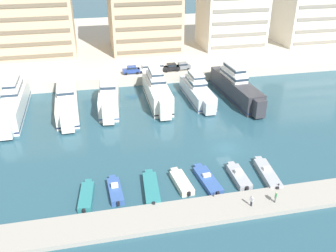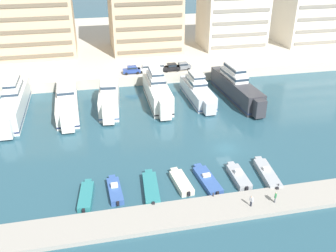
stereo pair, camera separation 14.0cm
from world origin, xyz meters
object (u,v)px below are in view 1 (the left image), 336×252
object	(u,v)px
yacht_charcoal_mid_right	(236,87)
pedestrian_mid_deck	(276,196)
motorboat_cream_center_left	(181,182)
pedestrian_near_edge	(252,200)
car_white_mid_left	(159,67)
motorboat_grey_mid_right	(267,173)
motorboat_teal_mid_left	(151,188)
yacht_ivory_center_left	(109,98)
car_silver_left	(146,68)
car_black_center_left	(171,67)
motorboat_teal_far_left	(86,196)
motorboat_blue_left	(115,190)
yacht_white_left	(14,102)
yacht_ivory_mid_left	(67,101)
motorboat_grey_center_right	(238,176)
car_blue_far_left	(131,70)
yacht_silver_center_right	(197,90)
yacht_ivory_center	(157,91)
car_grey_center	(182,66)
motorboat_blue_center	(207,179)

from	to	relation	value
yacht_charcoal_mid_right	pedestrian_mid_deck	bearing A→B (deg)	-103.08
motorboat_cream_center_left	pedestrian_near_edge	bearing A→B (deg)	-43.76
car_white_mid_left	pedestrian_near_edge	world-z (taller)	car_white_mid_left
motorboat_grey_mid_right	pedestrian_mid_deck	size ratio (longest dim) A/B	4.99
motorboat_teal_mid_left	pedestrian_mid_deck	distance (m)	16.84
pedestrian_near_edge	pedestrian_mid_deck	size ratio (longest dim) A/B	0.96
yacht_ivory_center_left	car_silver_left	size ratio (longest dim) A/B	3.81
motorboat_cream_center_left	car_black_center_left	size ratio (longest dim) A/B	1.58
yacht_charcoal_mid_right	motorboat_teal_far_left	bearing A→B (deg)	-138.71
yacht_ivory_center_left	motorboat_blue_left	distance (m)	28.15
motorboat_teal_mid_left	pedestrian_near_edge	size ratio (longest dim) A/B	4.93
yacht_ivory_center_left	yacht_white_left	bearing A→B (deg)	175.31
car_black_center_left	pedestrian_near_edge	distance (m)	49.39
motorboat_teal_mid_left	yacht_ivory_mid_left	bearing A→B (deg)	111.81
motorboat_teal_far_left	motorboat_grey_center_right	xyz separation A→B (m)	(21.87, -0.08, 0.05)
car_blue_far_left	motorboat_teal_far_left	bearing A→B (deg)	-105.34
motorboat_teal_mid_left	motorboat_grey_mid_right	bearing A→B (deg)	-0.77
yacht_ivory_mid_left	motorboat_grey_mid_right	size ratio (longest dim) A/B	2.56
yacht_charcoal_mid_right	yacht_silver_center_right	bearing A→B (deg)	171.76
motorboat_grey_center_right	car_silver_left	size ratio (longest dim) A/B	1.62
motorboat_blue_left	pedestrian_mid_deck	world-z (taller)	pedestrian_mid_deck
yacht_ivory_center	car_grey_center	size ratio (longest dim) A/B	4.53
car_grey_center	motorboat_teal_far_left	bearing A→B (deg)	-119.46
yacht_silver_center_right	motorboat_grey_mid_right	bearing A→B (deg)	-86.09
car_blue_far_left	motorboat_blue_center	bearing A→B (deg)	-82.61
yacht_silver_center_right	car_black_center_left	distance (m)	13.19
pedestrian_near_edge	motorboat_blue_left	bearing A→B (deg)	156.66
car_silver_left	yacht_charcoal_mid_right	bearing A→B (deg)	-40.12
yacht_ivory_mid_left	yacht_ivory_center	size ratio (longest dim) A/B	1.12
car_black_center_left	car_grey_center	world-z (taller)	same
yacht_ivory_mid_left	motorboat_cream_center_left	xyz separation A→B (m)	(16.44, -29.52, -1.60)
motorboat_blue_center	car_grey_center	xyz separation A→B (m)	(6.94, 42.45, 2.86)
car_white_mid_left	car_black_center_left	size ratio (longest dim) A/B	1.00
motorboat_blue_left	car_blue_far_left	size ratio (longest dim) A/B	1.61
motorboat_cream_center_left	car_grey_center	xyz separation A→B (m)	(10.78, 42.35, 2.80)
car_grey_center	yacht_charcoal_mid_right	bearing A→B (deg)	-59.54
yacht_ivory_mid_left	motorboat_blue_left	size ratio (longest dim) A/B	3.23
car_black_center_left	pedestrian_near_edge	bearing A→B (deg)	-90.52
yacht_silver_center_right	car_blue_far_left	size ratio (longest dim) A/B	4.22
car_white_mid_left	car_black_center_left	xyz separation A→B (m)	(2.98, -0.57, 0.00)
yacht_charcoal_mid_right	car_black_center_left	xyz separation A→B (m)	(-11.15, 14.00, 0.63)
yacht_silver_center_right	car_blue_far_left	distance (m)	18.06
motorboat_grey_mid_right	car_grey_center	world-z (taller)	car_grey_center
yacht_charcoal_mid_right	car_grey_center	world-z (taller)	yacht_charcoal_mid_right
car_blue_far_left	yacht_ivory_center	bearing A→B (deg)	-73.53
motorboat_teal_mid_left	car_white_mid_left	distance (m)	44.24
motorboat_teal_mid_left	motorboat_grey_center_right	bearing A→B (deg)	-0.19
yacht_charcoal_mid_right	car_white_mid_left	size ratio (longest dim) A/B	5.35
motorboat_grey_center_right	pedestrian_mid_deck	world-z (taller)	pedestrian_mid_deck
yacht_charcoal_mid_right	car_silver_left	bearing A→B (deg)	139.88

